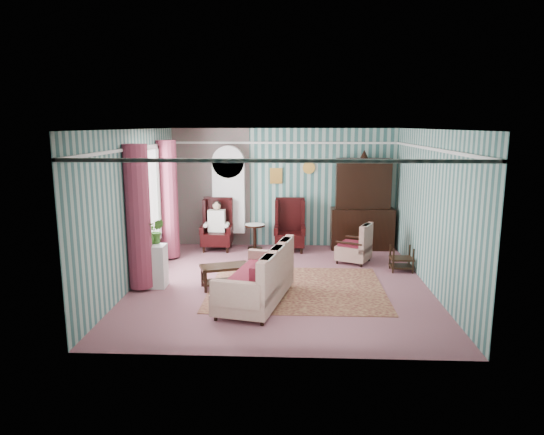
{
  "coord_description": "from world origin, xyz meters",
  "views": [
    {
      "loc": [
        0.23,
        -8.86,
        2.98
      ],
      "look_at": [
        -0.19,
        0.6,
        1.16
      ],
      "focal_mm": 32.0,
      "sensor_mm": 36.0,
      "label": 1
    }
  ],
  "objects_px": {
    "wingback_right": "(290,225)",
    "nest_table": "(401,258)",
    "plant_stand": "(151,266)",
    "coffee_table": "(225,276)",
    "floral_armchair": "(354,241)",
    "sofa": "(255,274)",
    "seated_woman": "(217,226)",
    "wingback_left": "(217,225)",
    "dresser_hutch": "(363,201)",
    "round_side_table": "(255,237)",
    "bookcase": "(229,202)"
  },
  "relations": [
    {
      "from": "nest_table",
      "to": "coffee_table",
      "type": "bearing_deg",
      "value": -161.3
    },
    {
      "from": "sofa",
      "to": "coffee_table",
      "type": "distance_m",
      "value": 1.03
    },
    {
      "from": "dresser_hutch",
      "to": "seated_woman",
      "type": "height_order",
      "value": "dresser_hutch"
    },
    {
      "from": "sofa",
      "to": "seated_woman",
      "type": "bearing_deg",
      "value": 31.47
    },
    {
      "from": "plant_stand",
      "to": "sofa",
      "type": "bearing_deg",
      "value": -20.53
    },
    {
      "from": "seated_woman",
      "to": "wingback_right",
      "type": "bearing_deg",
      "value": 0.0
    },
    {
      "from": "nest_table",
      "to": "plant_stand",
      "type": "xyz_separation_m",
      "value": [
        -4.87,
        -1.2,
        0.13
      ]
    },
    {
      "from": "nest_table",
      "to": "sofa",
      "type": "bearing_deg",
      "value": -145.82
    },
    {
      "from": "round_side_table",
      "to": "nest_table",
      "type": "height_order",
      "value": "round_side_table"
    },
    {
      "from": "wingback_right",
      "to": "floral_armchair",
      "type": "bearing_deg",
      "value": -33.99
    },
    {
      "from": "bookcase",
      "to": "round_side_table",
      "type": "relative_size",
      "value": 3.73
    },
    {
      "from": "plant_stand",
      "to": "floral_armchair",
      "type": "distance_m",
      "value": 4.35
    },
    {
      "from": "floral_armchair",
      "to": "wingback_right",
      "type": "bearing_deg",
      "value": 82.02
    },
    {
      "from": "bookcase",
      "to": "floral_armchair",
      "type": "bearing_deg",
      "value": -24.73
    },
    {
      "from": "sofa",
      "to": "coffee_table",
      "type": "height_order",
      "value": "sofa"
    },
    {
      "from": "coffee_table",
      "to": "floral_armchair",
      "type": "bearing_deg",
      "value": 34.6
    },
    {
      "from": "bookcase",
      "to": "wingback_left",
      "type": "bearing_deg",
      "value": -122.66
    },
    {
      "from": "nest_table",
      "to": "sofa",
      "type": "xyz_separation_m",
      "value": [
        -2.87,
        -1.95,
        0.24
      ]
    },
    {
      "from": "wingback_right",
      "to": "bookcase",
      "type": "bearing_deg",
      "value": 165.43
    },
    {
      "from": "plant_stand",
      "to": "coffee_table",
      "type": "relative_size",
      "value": 0.89
    },
    {
      "from": "bookcase",
      "to": "floral_armchair",
      "type": "relative_size",
      "value": 2.31
    },
    {
      "from": "wingback_right",
      "to": "nest_table",
      "type": "distance_m",
      "value": 2.81
    },
    {
      "from": "bookcase",
      "to": "round_side_table",
      "type": "xyz_separation_m",
      "value": [
        0.65,
        -0.24,
        -0.82
      ]
    },
    {
      "from": "round_side_table",
      "to": "sofa",
      "type": "xyz_separation_m",
      "value": [
        0.3,
        -3.65,
        0.21
      ]
    },
    {
      "from": "seated_woman",
      "to": "round_side_table",
      "type": "bearing_deg",
      "value": 9.46
    },
    {
      "from": "dresser_hutch",
      "to": "nest_table",
      "type": "height_order",
      "value": "dresser_hutch"
    },
    {
      "from": "round_side_table",
      "to": "coffee_table",
      "type": "distance_m",
      "value": 2.9
    },
    {
      "from": "plant_stand",
      "to": "coffee_table",
      "type": "bearing_deg",
      "value": 0.71
    },
    {
      "from": "wingback_right",
      "to": "plant_stand",
      "type": "bearing_deg",
      "value": -132.84
    },
    {
      "from": "coffee_table",
      "to": "bookcase",
      "type": "bearing_deg",
      "value": 95.94
    },
    {
      "from": "wingback_right",
      "to": "nest_table",
      "type": "bearing_deg",
      "value": -33.75
    },
    {
      "from": "sofa",
      "to": "wingback_left",
      "type": "bearing_deg",
      "value": 31.47
    },
    {
      "from": "nest_table",
      "to": "floral_armchair",
      "type": "relative_size",
      "value": 0.56
    },
    {
      "from": "wingback_left",
      "to": "nest_table",
      "type": "xyz_separation_m",
      "value": [
        4.07,
        -1.55,
        -0.35
      ]
    },
    {
      "from": "wingback_left",
      "to": "bookcase",
      "type": "bearing_deg",
      "value": 57.34
    },
    {
      "from": "wingback_right",
      "to": "plant_stand",
      "type": "distance_m",
      "value": 3.76
    },
    {
      "from": "dresser_hutch",
      "to": "coffee_table",
      "type": "xyz_separation_m",
      "value": [
        -2.93,
        -3.0,
        -0.97
      ]
    },
    {
      "from": "wingback_left",
      "to": "floral_armchair",
      "type": "distance_m",
      "value": 3.3
    },
    {
      "from": "wingback_right",
      "to": "seated_woman",
      "type": "distance_m",
      "value": 1.75
    },
    {
      "from": "seated_woman",
      "to": "floral_armchair",
      "type": "relative_size",
      "value": 1.21
    },
    {
      "from": "dresser_hutch",
      "to": "plant_stand",
      "type": "height_order",
      "value": "dresser_hutch"
    },
    {
      "from": "seated_woman",
      "to": "nest_table",
      "type": "bearing_deg",
      "value": -20.85
    },
    {
      "from": "plant_stand",
      "to": "floral_armchair",
      "type": "bearing_deg",
      "value": 24.45
    },
    {
      "from": "plant_stand",
      "to": "wingback_right",
      "type": "bearing_deg",
      "value": 47.16
    },
    {
      "from": "wingback_left",
      "to": "plant_stand",
      "type": "xyz_separation_m",
      "value": [
        -0.8,
        -2.75,
        -0.22
      ]
    },
    {
      "from": "round_side_table",
      "to": "seated_woman",
      "type": "bearing_deg",
      "value": -170.54
    },
    {
      "from": "wingback_right",
      "to": "round_side_table",
      "type": "height_order",
      "value": "wingback_right"
    },
    {
      "from": "bookcase",
      "to": "dresser_hutch",
      "type": "height_order",
      "value": "dresser_hutch"
    },
    {
      "from": "bookcase",
      "to": "wingback_right",
      "type": "relative_size",
      "value": 1.79
    },
    {
      "from": "seated_woman",
      "to": "sofa",
      "type": "height_order",
      "value": "seated_woman"
    }
  ]
}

